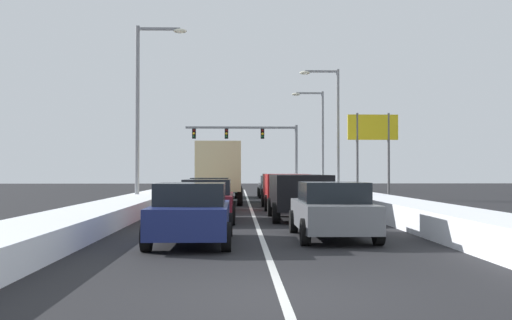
# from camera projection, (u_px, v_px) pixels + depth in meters

# --- Properties ---
(ground_plane) EXTENTS (127.35, 127.35, 0.00)m
(ground_plane) POSITION_uv_depth(u_px,v_px,m) (252.00, 210.00, 28.29)
(ground_plane) COLOR black
(lane_stripe_between_right_lane_and_center_lane) EXTENTS (0.14, 53.88, 0.01)m
(lane_stripe_between_right_lane_and_center_lane) POSITION_uv_depth(u_px,v_px,m) (249.00, 204.00, 33.19)
(lane_stripe_between_right_lane_and_center_lane) COLOR silver
(lane_stripe_between_right_lane_and_center_lane) RESTS_ON ground
(snow_bank_right_shoulder) EXTENTS (1.91, 53.88, 0.74)m
(snow_bank_right_shoulder) POSITION_uv_depth(u_px,v_px,m) (347.00, 198.00, 33.35)
(snow_bank_right_shoulder) COLOR white
(snow_bank_right_shoulder) RESTS_ON ground
(snow_bank_left_shoulder) EXTENTS (2.07, 53.88, 0.62)m
(snow_bank_left_shoulder) POSITION_uv_depth(u_px,v_px,m) (152.00, 199.00, 33.04)
(snow_bank_left_shoulder) COLOR white
(snow_bank_left_shoulder) RESTS_ON ground
(sedan_gray_right_lane_nearest) EXTENTS (2.00, 4.50, 1.51)m
(sedan_gray_right_lane_nearest) POSITION_uv_depth(u_px,v_px,m) (332.00, 210.00, 16.32)
(sedan_gray_right_lane_nearest) COLOR slate
(sedan_gray_right_lane_nearest) RESTS_ON ground
(suv_black_right_lane_second) EXTENTS (2.16, 4.90, 1.67)m
(suv_black_right_lane_second) POSITION_uv_depth(u_px,v_px,m) (299.00, 192.00, 22.76)
(suv_black_right_lane_second) COLOR black
(suv_black_right_lane_second) RESTS_ON ground
(suv_red_right_lane_third) EXTENTS (2.16, 4.90, 1.67)m
(suv_red_right_lane_third) POSITION_uv_depth(u_px,v_px,m) (285.00, 188.00, 29.31)
(suv_red_right_lane_third) COLOR maroon
(suv_red_right_lane_third) RESTS_ON ground
(suv_white_right_lane_fourth) EXTENTS (2.16, 4.90, 1.67)m
(suv_white_right_lane_fourth) POSITION_uv_depth(u_px,v_px,m) (281.00, 185.00, 35.30)
(suv_white_right_lane_fourth) COLOR silver
(suv_white_right_lane_fourth) RESTS_ON ground
(sedan_charcoal_right_lane_fifth) EXTENTS (2.00, 4.50, 1.51)m
(sedan_charcoal_right_lane_fifth) POSITION_uv_depth(u_px,v_px,m) (273.00, 186.00, 42.30)
(sedan_charcoal_right_lane_fifth) COLOR #38383D
(sedan_charcoal_right_lane_fifth) RESTS_ON ground
(sedan_navy_center_lane_nearest) EXTENTS (2.00, 4.50, 1.51)m
(sedan_navy_center_lane_nearest) POSITION_uv_depth(u_px,v_px,m) (192.00, 213.00, 15.16)
(sedan_navy_center_lane_nearest) COLOR navy
(sedan_navy_center_lane_nearest) RESTS_ON ground
(sedan_maroon_center_lane_second) EXTENTS (2.00, 4.50, 1.51)m
(sedan_maroon_center_lane_second) POSITION_uv_depth(u_px,v_px,m) (207.00, 200.00, 21.88)
(sedan_maroon_center_lane_second) COLOR maroon
(sedan_maroon_center_lane_second) RESTS_ON ground
(sedan_tan_center_lane_third) EXTENTS (2.00, 4.50, 1.51)m
(sedan_tan_center_lane_third) POSITION_uv_depth(u_px,v_px,m) (210.00, 194.00, 27.52)
(sedan_tan_center_lane_third) COLOR #937F60
(sedan_tan_center_lane_third) RESTS_ON ground
(box_truck_center_lane_fourth) EXTENTS (2.53, 7.20, 3.36)m
(box_truck_center_lane_fourth) POSITION_uv_depth(u_px,v_px,m) (220.00, 170.00, 34.39)
(box_truck_center_lane_fourth) COLOR #B7BABF
(box_truck_center_lane_fourth) RESTS_ON ground
(suv_green_center_lane_fifth) EXTENTS (2.16, 4.90, 1.67)m
(suv_green_center_lane_fifth) POSITION_uv_depth(u_px,v_px,m) (223.00, 183.00, 42.11)
(suv_green_center_lane_fifth) COLOR #1E5633
(suv_green_center_lane_fifth) RESTS_ON ground
(traffic_light_gantry) EXTENTS (10.60, 0.47, 6.20)m
(traffic_light_gantry) POSITION_uv_depth(u_px,v_px,m) (257.00, 141.00, 57.77)
(traffic_light_gantry) COLOR slate
(traffic_light_gantry) RESTS_ON ground
(street_lamp_right_near) EXTENTS (2.66, 0.36, 8.64)m
(street_lamp_right_near) POSITION_uv_depth(u_px,v_px,m) (333.00, 122.00, 40.80)
(street_lamp_right_near) COLOR gray
(street_lamp_right_near) RESTS_ON ground
(street_lamp_right_mid) EXTENTS (2.66, 0.36, 8.44)m
(street_lamp_right_mid) POSITION_uv_depth(u_px,v_px,m) (318.00, 132.00, 50.60)
(street_lamp_right_mid) COLOR gray
(street_lamp_right_mid) RESTS_ON ground
(street_lamp_left_mid) EXTENTS (2.66, 0.36, 9.35)m
(street_lamp_left_mid) POSITION_uv_depth(u_px,v_px,m) (144.00, 100.00, 31.63)
(street_lamp_left_mid) COLOR gray
(street_lamp_left_mid) RESTS_ON ground
(roadside_sign_right) EXTENTS (3.20, 0.16, 5.50)m
(roadside_sign_right) POSITION_uv_depth(u_px,v_px,m) (373.00, 136.00, 38.67)
(roadside_sign_right) COLOR #59595B
(roadside_sign_right) RESTS_ON ground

